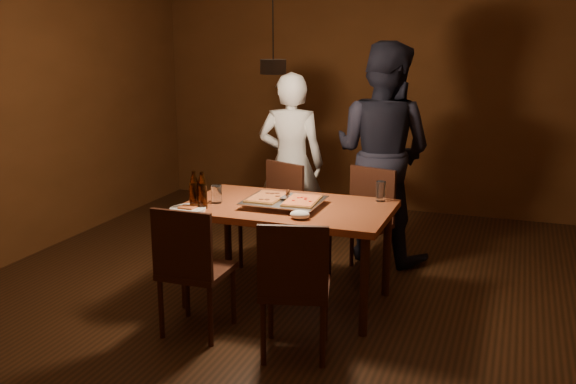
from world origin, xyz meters
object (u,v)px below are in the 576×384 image
(chair_far_right, at_px, (366,212))
(beer_bottle_b, at_px, (202,190))
(plate_slice, at_px, (188,209))
(diner_white, at_px, (291,164))
(dining_table, at_px, (288,215))
(beer_bottle_a, at_px, (194,190))
(diner_dark, at_px, (382,153))
(chair_near_right, at_px, (294,277))
(pendant_lamp, at_px, (273,65))
(chair_far_left, at_px, (277,205))
(pizza_tray, at_px, (284,203))
(chair_near_left, at_px, (190,260))

(chair_far_right, bearing_deg, beer_bottle_b, 64.16)
(plate_slice, relative_size, diner_white, 0.16)
(dining_table, distance_m, beer_bottle_a, 0.71)
(dining_table, relative_size, beer_bottle_a, 5.49)
(diner_dark, bearing_deg, chair_near_right, 103.55)
(pendant_lamp, bearing_deg, chair_far_left, 109.79)
(pendant_lamp, bearing_deg, plate_slice, -152.22)
(chair_near_right, xyz_separation_m, diner_white, (-0.73, 1.96, 0.29))
(beer_bottle_b, height_order, diner_white, diner_white)
(chair_far_left, relative_size, plate_slice, 2.12)
(chair_far_left, bearing_deg, beer_bottle_b, 101.64)
(pizza_tray, height_order, beer_bottle_a, beer_bottle_a)
(chair_far_right, xyz_separation_m, diner_white, (-0.79, 0.37, 0.29))
(diner_dark, bearing_deg, pendant_lamp, 84.83)
(diner_dark, distance_m, pendant_lamp, 1.62)
(pizza_tray, distance_m, beer_bottle_a, 0.65)
(dining_table, distance_m, diner_dark, 1.34)
(chair_near_left, height_order, beer_bottle_a, beer_bottle_a)
(chair_near_right, relative_size, beer_bottle_a, 1.87)
(pizza_tray, distance_m, beer_bottle_b, 0.60)
(diner_dark, bearing_deg, pizza_tray, 86.37)
(chair_far_left, xyz_separation_m, diner_dark, (0.80, 0.51, 0.42))
(chair_near_right, height_order, plate_slice, chair_near_right)
(dining_table, bearing_deg, chair_far_left, 117.04)
(pizza_tray, distance_m, plate_slice, 0.69)
(pizza_tray, relative_size, plate_slice, 2.14)
(plate_slice, distance_m, diner_dark, 1.93)
(diner_dark, bearing_deg, diner_white, 22.98)
(diner_white, bearing_deg, plate_slice, 71.62)
(dining_table, xyz_separation_m, chair_far_right, (0.41, 0.76, -0.14))
(chair_far_right, relative_size, chair_near_left, 1.08)
(dining_table, distance_m, diner_white, 1.21)
(chair_near_right, xyz_separation_m, diner_dark, (0.09, 2.06, 0.42))
(chair_far_left, relative_size, pizza_tray, 0.99)
(beer_bottle_a, bearing_deg, beer_bottle_b, 18.30)
(dining_table, relative_size, chair_near_left, 3.09)
(plate_slice, bearing_deg, chair_far_left, 76.72)
(chair_near_left, xyz_separation_m, plate_slice, (-0.23, 0.39, 0.22))
(chair_far_left, height_order, diner_white, diner_white)
(diner_dark, bearing_deg, beer_bottle_a, 72.13)
(beer_bottle_a, bearing_deg, chair_near_right, -28.83)
(chair_far_left, xyz_separation_m, pendant_lamp, (0.29, -0.80, 1.22))
(beer_bottle_a, bearing_deg, diner_white, 81.39)
(chair_near_left, xyz_separation_m, diner_dark, (0.83, 2.00, 0.42))
(beer_bottle_a, xyz_separation_m, beer_bottle_b, (0.05, 0.02, -0.00))
(chair_near_right, height_order, diner_white, diner_white)
(chair_near_right, relative_size, beer_bottle_b, 1.91)
(beer_bottle_a, bearing_deg, diner_dark, 56.08)
(pizza_tray, height_order, diner_white, diner_white)
(pizza_tray, height_order, beer_bottle_b, beer_bottle_b)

